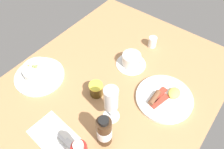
% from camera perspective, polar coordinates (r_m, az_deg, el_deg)
% --- Properties ---
extents(ground_plane, '(1.10, 0.84, 0.03)m').
position_cam_1_polar(ground_plane, '(0.95, -0.69, -3.78)').
color(ground_plane, '#B27F51').
extents(porridge_bowl, '(0.22, 0.22, 0.07)m').
position_cam_1_polar(porridge_bowl, '(1.01, -18.78, 0.44)').
color(porridge_bowl, white).
rests_on(porridge_bowl, ground_plane).
extents(cutlery_setting, '(0.13, 0.18, 0.01)m').
position_cam_1_polar(cutlery_setting, '(0.86, -14.97, -15.27)').
color(cutlery_setting, white).
rests_on(cutlery_setting, ground_plane).
extents(coffee_cup, '(0.14, 0.14, 0.06)m').
position_cam_1_polar(coffee_cup, '(1.01, 5.01, 3.80)').
color(coffee_cup, white).
rests_on(coffee_cup, ground_plane).
extents(creamer_jug, '(0.05, 0.04, 0.06)m').
position_cam_1_polar(creamer_jug, '(1.11, 10.56, 8.40)').
color(creamer_jug, white).
rests_on(creamer_jug, ground_plane).
extents(wine_glass, '(0.07, 0.07, 0.18)m').
position_cam_1_polar(wine_glass, '(0.77, -0.25, -6.78)').
color(wine_glass, white).
rests_on(wine_glass, ground_plane).
extents(jam_jar, '(0.06, 0.06, 0.06)m').
position_cam_1_polar(jam_jar, '(0.90, -4.19, -3.92)').
color(jam_jar, '#44310F').
rests_on(jam_jar, ground_plane).
extents(sauce_bottle_brown, '(0.05, 0.05, 0.16)m').
position_cam_1_polar(sauce_bottle_brown, '(0.76, -2.03, -14.70)').
color(sauce_bottle_brown, '#382314').
rests_on(sauce_bottle_brown, ground_plane).
extents(breakfast_plate, '(0.23, 0.23, 0.04)m').
position_cam_1_polar(breakfast_plate, '(0.93, 13.61, -5.93)').
color(breakfast_plate, white).
rests_on(breakfast_plate, ground_plane).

